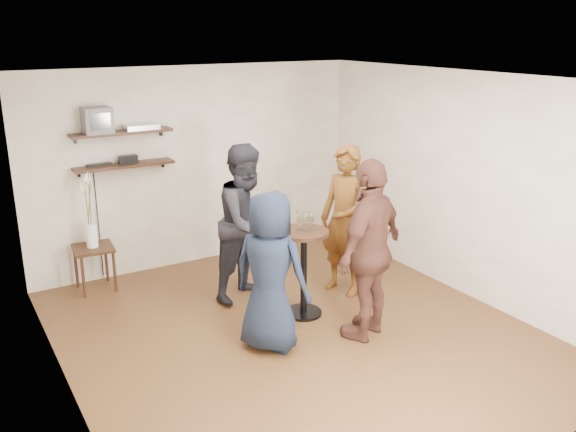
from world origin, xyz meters
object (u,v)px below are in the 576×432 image
at_px(drinks_table, 304,261).
at_px(radio, 128,159).
at_px(dvd_deck, 141,127).
at_px(person_dark, 248,222).
at_px(side_table, 94,254).
at_px(person_navy, 270,272).
at_px(crt_monitor, 97,120).
at_px(person_brown, 370,250).
at_px(person_plaid, 345,221).

bearing_deg(drinks_table, radio, 121.65).
distance_m(dvd_deck, person_dark, 1.79).
height_order(dvd_deck, person_dark, dvd_deck).
bearing_deg(dvd_deck, side_table, -166.76).
bearing_deg(person_navy, dvd_deck, -24.64).
bearing_deg(dvd_deck, crt_monitor, 180.00).
xyz_separation_m(crt_monitor, dvd_deck, (0.52, 0.00, -0.12)).
bearing_deg(side_table, person_brown, -50.62).
bearing_deg(person_navy, radio, -20.40).
bearing_deg(person_plaid, radio, -151.76).
distance_m(crt_monitor, radio, 0.60).
height_order(person_plaid, person_brown, person_brown).
bearing_deg(person_brown, dvd_deck, -86.90).
distance_m(drinks_table, person_dark, 0.85).
bearing_deg(person_plaid, person_brown, -43.58).
bearing_deg(person_dark, radio, 105.19).
relative_size(dvd_deck, radio, 1.82).
relative_size(person_plaid, person_brown, 0.96).
height_order(dvd_deck, radio, dvd_deck).
bearing_deg(drinks_table, person_plaid, 20.58).
bearing_deg(person_brown, radio, -83.83).
relative_size(crt_monitor, person_dark, 0.18).
distance_m(dvd_deck, drinks_table, 2.62).
bearing_deg(person_dark, person_plaid, -45.46).
distance_m(person_plaid, person_navy, 1.59).
distance_m(crt_monitor, person_brown, 3.52).
bearing_deg(crt_monitor, person_plaid, -36.93).
distance_m(crt_monitor, person_plaid, 3.12).
xyz_separation_m(crt_monitor, drinks_table, (1.58, -2.03, -1.39)).
xyz_separation_m(side_table, person_navy, (1.14, -2.29, 0.34)).
relative_size(person_plaid, person_navy, 1.11).
xyz_separation_m(dvd_deck, person_brown, (1.38, -2.76, -0.97)).
bearing_deg(person_dark, side_table, 122.21).
distance_m(drinks_table, person_navy, 0.82).
bearing_deg(radio, person_plaid, -41.18).
height_order(crt_monitor, radio, crt_monitor).
bearing_deg(dvd_deck, drinks_table, -62.40).
relative_size(person_navy, person_brown, 0.86).
distance_m(dvd_deck, side_table, 1.63).
xyz_separation_m(side_table, person_dark, (1.51, -1.11, 0.45)).
height_order(person_dark, person_brown, person_brown).
bearing_deg(dvd_deck, person_brown, -63.48).
relative_size(side_table, person_dark, 0.30).
distance_m(person_plaid, person_dark, 1.14).
distance_m(crt_monitor, person_dark, 2.13).
bearing_deg(person_brown, drinks_table, -90.00).
bearing_deg(person_plaid, dvd_deck, -154.61).
relative_size(radio, person_dark, 0.12).
relative_size(crt_monitor, person_plaid, 0.18).
relative_size(radio, drinks_table, 0.23).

